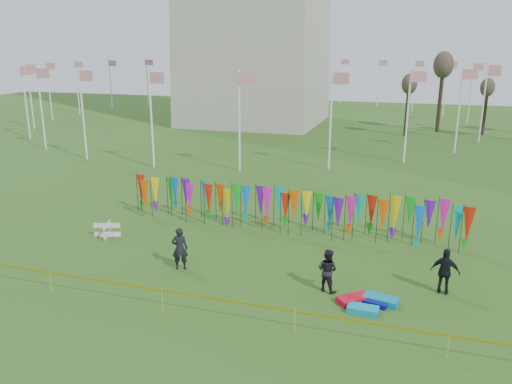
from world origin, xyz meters
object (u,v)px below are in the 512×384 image
(kite_bag_blue, at_px, (375,303))
(kite_bag_red, at_px, (354,299))
(person_right, at_px, (445,272))
(kite_bag_turquoise, at_px, (363,309))
(box_kite, at_px, (107,230))
(kite_bag_teal, at_px, (381,300))
(person_mid, at_px, (327,270))
(person_left, at_px, (180,248))

(kite_bag_blue, bearing_deg, kite_bag_red, -179.69)
(kite_bag_red, bearing_deg, person_right, 28.74)
(person_right, distance_m, kite_bag_turquoise, 3.95)
(box_kite, bearing_deg, person_right, -4.58)
(box_kite, distance_m, kite_bag_turquoise, 14.16)
(kite_bag_teal, bearing_deg, kite_bag_blue, -127.67)
(person_right, relative_size, kite_bag_red, 1.41)
(box_kite, xyz_separation_m, kite_bag_blue, (14.02, -3.14, -0.30))
(kite_bag_blue, xyz_separation_m, kite_bag_red, (-0.79, -0.00, 0.03))
(person_mid, bearing_deg, kite_bag_teal, -170.27)
(kite_bag_turquoise, height_order, kite_bag_teal, kite_bag_teal)
(person_mid, relative_size, kite_bag_blue, 1.92)
(box_kite, height_order, person_left, person_left)
(person_left, xyz_separation_m, person_mid, (6.62, -0.09, -0.08))
(kite_bag_blue, bearing_deg, box_kite, 167.36)
(kite_bag_red, bearing_deg, person_mid, 151.89)
(box_kite, height_order, kite_bag_teal, box_kite)
(box_kite, distance_m, kite_bag_teal, 14.51)
(person_left, relative_size, person_mid, 1.09)
(person_mid, distance_m, kite_bag_teal, 2.36)
(kite_bag_turquoise, distance_m, kite_bag_teal, 1.13)
(person_mid, xyz_separation_m, kite_bag_blue, (1.99, -0.64, -0.80))
(box_kite, distance_m, kite_bag_red, 13.60)
(kite_bag_turquoise, bearing_deg, person_right, 40.74)
(box_kite, bearing_deg, kite_bag_red, -13.38)
(box_kite, bearing_deg, kite_bag_turquoise, -15.77)
(person_right, xyz_separation_m, kite_bag_turquoise, (-2.93, -2.52, -0.84))
(person_right, distance_m, kite_bag_blue, 3.24)
(person_mid, height_order, kite_bag_red, person_mid)
(box_kite, height_order, kite_bag_blue, box_kite)
(box_kite, bearing_deg, person_left, -24.09)
(person_right, height_order, kite_bag_teal, person_right)
(kite_bag_turquoise, bearing_deg, kite_bag_teal, 58.47)
(kite_bag_blue, height_order, kite_bag_red, kite_bag_red)
(person_left, distance_m, kite_bag_red, 7.91)
(person_left, xyz_separation_m, kite_bag_red, (7.83, -0.73, -0.85))
(kite_bag_turquoise, bearing_deg, person_mid, 139.99)
(person_left, distance_m, person_right, 11.20)
(person_right, height_order, kite_bag_turquoise, person_right)
(person_left, height_order, kite_bag_teal, person_left)
(kite_bag_blue, distance_m, kite_bag_teal, 0.33)
(box_kite, xyz_separation_m, person_mid, (12.02, -2.50, 0.50))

